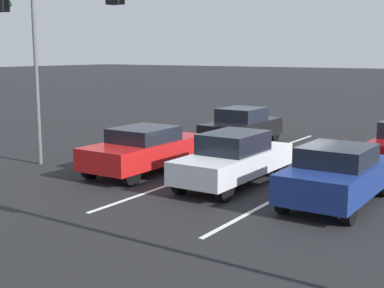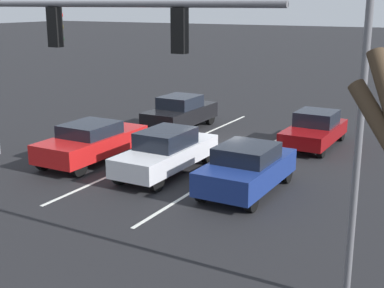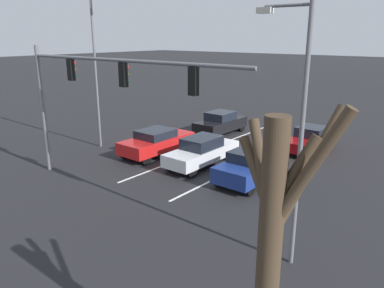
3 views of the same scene
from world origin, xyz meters
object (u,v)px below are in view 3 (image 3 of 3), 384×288
object	(u,v)px
car_navy_leftlane_front	(251,166)
bare_tree_near	(272,261)
traffic_signal_gantry	(91,85)
street_lamp_right_shoulder	(97,63)
car_red_rightlane_front	(157,141)
street_lamp_left_shoulder	(297,123)
car_black_rightlane_second	(221,123)
car_silver_midlane_front	(202,151)
car_maroon_leftlane_second	(310,139)

from	to	relation	value
car_navy_leftlane_front	bare_tree_near	bearing A→B (deg)	121.33
car_navy_leftlane_front	traffic_signal_gantry	distance (m)	8.29
street_lamp_right_shoulder	car_red_rightlane_front	bearing A→B (deg)	-164.01
street_lamp_right_shoulder	street_lamp_left_shoulder	xyz separation A→B (m)	(-14.67, 4.32, -0.78)
car_navy_leftlane_front	car_black_rightlane_second	xyz separation A→B (m)	(6.37, -6.62, 0.02)
car_red_rightlane_front	car_black_rightlane_second	bearing A→B (deg)	-91.90
car_silver_midlane_front	car_red_rightlane_front	bearing A→B (deg)	1.77
street_lamp_right_shoulder	street_lamp_left_shoulder	size ratio (longest dim) A/B	1.19
traffic_signal_gantry	car_black_rightlane_second	bearing A→B (deg)	-83.64
car_red_rightlane_front	street_lamp_right_shoulder	world-z (taller)	street_lamp_right_shoulder
street_lamp_left_shoulder	bare_tree_near	distance (m)	5.45
traffic_signal_gantry	bare_tree_near	world-z (taller)	traffic_signal_gantry
street_lamp_right_shoulder	car_silver_midlane_front	bearing A→B (deg)	-170.48
car_black_rightlane_second	street_lamp_right_shoulder	distance (m)	9.52
car_black_rightlane_second	bare_tree_near	size ratio (longest dim) A/B	0.73
car_navy_leftlane_front	street_lamp_left_shoulder	bearing A→B (deg)	129.90
car_maroon_leftlane_second	bare_tree_near	bearing A→B (deg)	109.49
car_maroon_leftlane_second	street_lamp_left_shoulder	size ratio (longest dim) A/B	0.54
traffic_signal_gantry	street_lamp_left_shoulder	xyz separation A→B (m)	(-9.34, -0.08, -0.36)
traffic_signal_gantry	car_silver_midlane_front	bearing A→B (deg)	-107.63
car_red_rightlane_front	street_lamp_right_shoulder	distance (m)	5.95
car_silver_midlane_front	street_lamp_right_shoulder	xyz separation A→B (m)	(7.11, 1.19, 4.42)
car_silver_midlane_front	car_navy_leftlane_front	world-z (taller)	car_silver_midlane_front
car_silver_midlane_front	traffic_signal_gantry	distance (m)	7.10
car_silver_midlane_front	traffic_signal_gantry	bearing A→B (deg)	72.37
car_black_rightlane_second	car_maroon_leftlane_second	size ratio (longest dim) A/B	1.05
car_navy_leftlane_front	traffic_signal_gantry	world-z (taller)	traffic_signal_gantry
street_lamp_left_shoulder	bare_tree_near	world-z (taller)	street_lamp_left_shoulder
car_silver_midlane_front	street_lamp_left_shoulder	xyz separation A→B (m)	(-7.56, 5.51, 3.64)
car_black_rightlane_second	bare_tree_near	distance (m)	21.06
car_silver_midlane_front	street_lamp_left_shoulder	distance (m)	10.04
car_maroon_leftlane_second	car_red_rightlane_front	bearing A→B (deg)	43.20
street_lamp_left_shoulder	car_maroon_leftlane_second	bearing A→B (deg)	-70.97
car_navy_leftlane_front	car_black_rightlane_second	world-z (taller)	car_black_rightlane_second
car_silver_midlane_front	car_maroon_leftlane_second	world-z (taller)	car_silver_midlane_front
street_lamp_right_shoulder	street_lamp_left_shoulder	distance (m)	15.31
car_red_rightlane_front	street_lamp_left_shoulder	distance (m)	12.68
bare_tree_near	car_maroon_leftlane_second	bearing A→B (deg)	-70.51
car_navy_leftlane_front	street_lamp_right_shoulder	world-z (taller)	street_lamp_right_shoulder
bare_tree_near	car_silver_midlane_front	bearing A→B (deg)	-48.07
car_maroon_leftlane_second	bare_tree_near	xyz separation A→B (m)	(-5.94, 16.79, 2.60)
car_maroon_leftlane_second	street_lamp_right_shoulder	xyz separation A→B (m)	(10.60, 7.47, 4.50)
car_red_rightlane_front	car_silver_midlane_front	bearing A→B (deg)	-178.23
traffic_signal_gantry	bare_tree_near	distance (m)	12.33
traffic_signal_gantry	bare_tree_near	size ratio (longest dim) A/B	2.05
car_black_rightlane_second	street_lamp_right_shoulder	bearing A→B (deg)	61.60
car_navy_leftlane_front	street_lamp_left_shoulder	size ratio (longest dim) A/B	0.53
car_silver_midlane_front	bare_tree_near	distance (m)	14.35
street_lamp_right_shoulder	car_black_rightlane_second	bearing A→B (deg)	-118.40
car_silver_midlane_front	bare_tree_near	size ratio (longest dim) A/B	0.80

